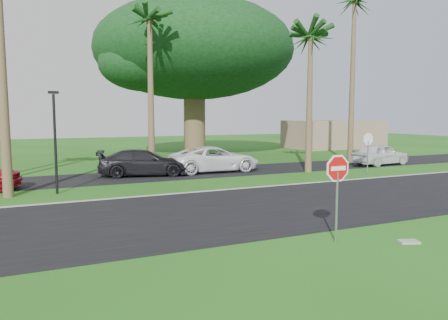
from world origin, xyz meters
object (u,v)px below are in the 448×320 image
stop_sign_near (337,180)px  car_minivan (214,159)px  car_dark (144,163)px  stop_sign_far (368,144)px  car_pickup (380,154)px

stop_sign_near → car_minivan: size_ratio=0.46×
car_dark → car_minivan: bearing=-77.3°
stop_sign_far → car_pickup: 4.97m
car_dark → stop_sign_far: bearing=-96.1°
car_dark → stop_sign_near: bearing=-161.3°
stop_sign_far → car_pickup: stop_sign_far is taller
car_dark → car_minivan: size_ratio=0.93×
stop_sign_near → car_dark: (-1.38, 15.62, -1.01)m
car_dark → car_pickup: size_ratio=1.17×
stop_sign_near → car_pickup: (15.42, 13.89, -1.01)m
stop_sign_near → car_pickup: 20.78m
stop_sign_near → car_minivan: bearing=78.5°
stop_sign_near → stop_sign_far: size_ratio=1.00×
car_pickup → stop_sign_near: bearing=126.2°
car_minivan → car_pickup: (12.27, -1.66, -0.02)m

